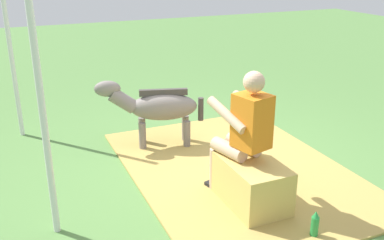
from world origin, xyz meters
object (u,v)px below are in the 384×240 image
person_seated (243,130)px  soda_bottle (315,225)px  hay_bale (252,184)px  tent_pole_right (11,52)px  pony_standing (157,107)px  tent_pole_left (42,110)px

person_seated → soda_bottle: (-0.85, -0.26, -0.61)m
hay_bale → tent_pole_right: (2.82, 1.95, 0.91)m
hay_bale → person_seated: person_seated is taller
tent_pole_right → hay_bale: bearing=-145.3°
soda_bottle → person_seated: bearing=17.1°
hay_bale → pony_standing: bearing=12.1°
hay_bale → tent_pole_left: 2.06m
hay_bale → tent_pole_left: size_ratio=0.34×
pony_standing → tent_pole_right: bearing=55.3°
pony_standing → tent_pole_right: 2.02m
person_seated → tent_pole_left: tent_pole_left is taller
pony_standing → tent_pole_left: size_ratio=0.57×
tent_pole_left → tent_pole_right: 2.51m
tent_pole_left → person_seated: bearing=-94.7°
hay_bale → tent_pole_left: (0.31, 1.82, 0.91)m
person_seated → tent_pole_left: 1.84m
pony_standing → tent_pole_right: (1.09, 1.58, 0.61)m
pony_standing → tent_pole_left: tent_pole_left is taller
hay_bale → tent_pole_left: tent_pole_left is taller
hay_bale → person_seated: size_ratio=0.57×
soda_bottle → tent_pole_right: size_ratio=0.11×
person_seated → soda_bottle: size_ratio=5.12×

